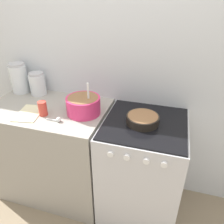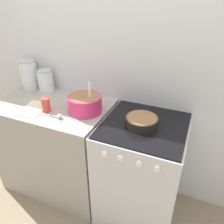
% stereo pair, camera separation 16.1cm
% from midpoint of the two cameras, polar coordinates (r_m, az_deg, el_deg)
% --- Properties ---
extents(ground_plane, '(12.00, 12.00, 0.00)m').
position_cam_midpoint_polar(ground_plane, '(2.10, -3.19, -27.17)').
color(ground_plane, gray).
extents(wall_back, '(4.97, 0.05, 2.40)m').
position_cam_midpoint_polar(wall_back, '(1.84, 4.75, 11.88)').
color(wall_back, silver).
rests_on(wall_back, ground_plane).
extents(countertop_cabinet, '(0.99, 0.62, 0.91)m').
position_cam_midpoint_polar(countertop_cabinet, '(2.13, -11.97, -8.86)').
color(countertop_cabinet, '#9E998E').
rests_on(countertop_cabinet, ground_plane).
extents(stove, '(0.62, 0.64, 0.91)m').
position_cam_midpoint_polar(stove, '(1.87, 10.01, -15.04)').
color(stove, silver).
rests_on(stove, ground_plane).
extents(mixing_bowl, '(0.26, 0.26, 0.26)m').
position_cam_midpoint_polar(mixing_bowl, '(1.69, -4.37, 2.33)').
color(mixing_bowl, '#E0336B').
rests_on(mixing_bowl, countertop_cabinet).
extents(baking_pan, '(0.24, 0.24, 0.06)m').
position_cam_midpoint_polar(baking_pan, '(1.56, 10.71, -2.40)').
color(baking_pan, black).
rests_on(baking_pan, stove).
extents(storage_jar_left, '(0.16, 0.16, 0.27)m').
position_cam_midpoint_polar(storage_jar_left, '(2.22, -18.81, 8.77)').
color(storage_jar_left, silver).
rests_on(storage_jar_left, countertop_cabinet).
extents(storage_jar_middle, '(0.14, 0.14, 0.20)m').
position_cam_midpoint_polar(storage_jar_middle, '(2.12, -14.83, 7.51)').
color(storage_jar_middle, silver).
rests_on(storage_jar_middle, countertop_cabinet).
extents(tin_can, '(0.06, 0.06, 0.11)m').
position_cam_midpoint_polar(tin_can, '(1.75, -14.41, 1.76)').
color(tin_can, '#CC3F33').
rests_on(tin_can, countertop_cabinet).
extents(recipe_page, '(0.22, 0.29, 0.01)m').
position_cam_midpoint_polar(recipe_page, '(1.84, -17.42, 0.80)').
color(recipe_page, beige).
rests_on(recipe_page, countertop_cabinet).
extents(measuring_spoon, '(0.12, 0.04, 0.04)m').
position_cam_midpoint_polar(measuring_spoon, '(1.66, -11.24, -1.19)').
color(measuring_spoon, white).
rests_on(measuring_spoon, countertop_cabinet).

